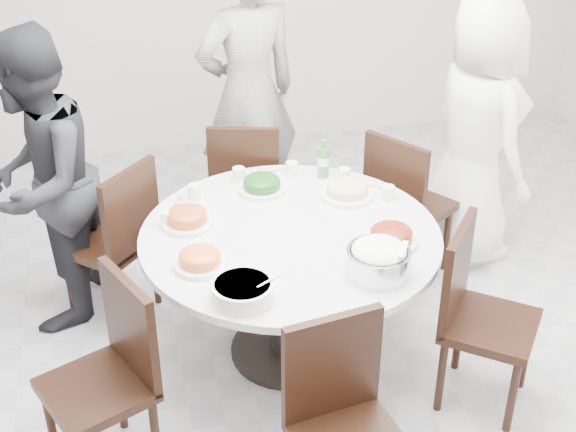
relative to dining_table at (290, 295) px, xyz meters
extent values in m
cube|color=#B1B0B5|center=(0.08, -0.30, -0.38)|extent=(6.00, 6.00, 0.01)
cylinder|color=silver|center=(0.00, 0.00, 0.00)|extent=(1.50, 1.50, 0.75)
cube|color=black|center=(0.88, 0.60, 0.10)|extent=(0.58, 0.58, 0.95)
cube|color=black|center=(-0.03, 1.04, 0.10)|extent=(0.52, 0.52, 0.95)
cube|color=black|center=(-0.90, 0.60, 0.10)|extent=(0.59, 0.59, 0.95)
cube|color=black|center=(-0.99, -0.58, 0.10)|extent=(0.56, 0.56, 0.95)
cube|color=black|center=(0.85, -0.56, 0.10)|extent=(0.59, 0.59, 0.95)
imported|color=white|center=(1.33, 0.73, 0.46)|extent=(0.66, 0.89, 1.67)
imported|color=black|center=(0.05, 1.35, 0.57)|extent=(0.79, 0.62, 1.89)
imported|color=black|center=(-1.21, 0.66, 0.46)|extent=(0.85, 0.97, 1.68)
cylinder|color=white|center=(-0.05, 0.45, 0.41)|extent=(0.26, 0.26, 0.07)
cylinder|color=white|center=(0.38, 0.29, 0.41)|extent=(0.28, 0.28, 0.08)
cylinder|color=white|center=(-0.49, 0.19, 0.41)|extent=(0.26, 0.26, 0.07)
cylinder|color=white|center=(0.45, -0.20, 0.41)|extent=(0.26, 0.26, 0.07)
cylinder|color=white|center=(-0.47, -0.19, 0.41)|extent=(0.25, 0.25, 0.06)
cylinder|color=silver|center=(0.31, -0.43, 0.44)|extent=(0.29, 0.29, 0.13)
cylinder|color=white|center=(-0.33, -0.49, 0.42)|extent=(0.28, 0.28, 0.09)
cylinder|color=#3A7D32|center=(0.32, 0.55, 0.49)|extent=(0.06, 0.06, 0.22)
cylinder|color=white|center=(-0.01, 0.61, 0.42)|extent=(0.07, 0.07, 0.08)
camera|label=1|loc=(-0.78, -3.28, 2.46)|focal=50.00mm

